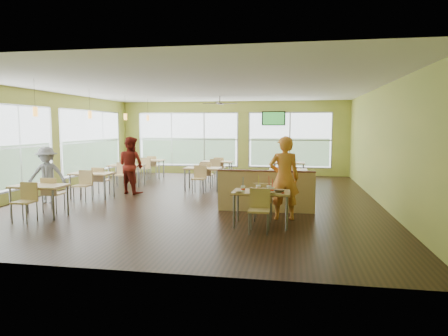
% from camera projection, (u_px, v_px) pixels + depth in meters
% --- Properties ---
extents(room, '(12.00, 12.04, 3.20)m').
position_uv_depth(room, '(201.00, 144.00, 11.63)').
color(room, black).
rests_on(room, ground).
extents(window_bays, '(9.24, 10.24, 2.38)m').
position_uv_depth(window_bays, '(152.00, 143.00, 15.11)').
color(window_bays, white).
rests_on(window_bays, room).
extents(main_table, '(1.22, 1.52, 0.87)m').
position_uv_depth(main_table, '(261.00, 197.00, 8.45)').
color(main_table, tan).
rests_on(main_table, floor).
extents(half_wall_divider, '(2.40, 0.14, 1.04)m').
position_uv_depth(half_wall_divider, '(266.00, 191.00, 9.88)').
color(half_wall_divider, tan).
rests_on(half_wall_divider, floor).
extents(dining_tables, '(6.92, 8.72, 0.87)m').
position_uv_depth(dining_tables, '(183.00, 170.00, 13.59)').
color(dining_tables, tan).
rests_on(dining_tables, floor).
extents(pendant_lights, '(0.11, 7.31, 0.86)m').
position_uv_depth(pendant_lights, '(108.00, 116.00, 12.74)').
color(pendant_lights, '#2D2119').
rests_on(pendant_lights, ceiling).
extents(ceiling_fan, '(1.25, 1.25, 0.29)m').
position_uv_depth(ceiling_fan, '(220.00, 103.00, 14.43)').
color(ceiling_fan, '#2D2119').
rests_on(ceiling_fan, ceiling).
extents(tv_backwall, '(1.00, 0.07, 0.60)m').
position_uv_depth(tv_backwall, '(274.00, 118.00, 17.01)').
color(tv_backwall, black).
rests_on(tv_backwall, wall_back).
extents(man_plaid, '(0.75, 0.54, 1.90)m').
position_uv_depth(man_plaid, '(284.00, 178.00, 9.03)').
color(man_plaid, '#ED581A').
rests_on(man_plaid, floor).
extents(patron_maroon, '(1.07, 0.97, 1.80)m').
position_uv_depth(patron_maroon, '(131.00, 165.00, 12.52)').
color(patron_maroon, '#60160D').
rests_on(patron_maroon, floor).
extents(patron_grey, '(1.15, 0.92, 1.56)m').
position_uv_depth(patron_grey, '(47.00, 175.00, 11.01)').
color(patron_grey, slate).
rests_on(patron_grey, floor).
extents(cup_blue, '(0.10, 0.10, 0.35)m').
position_uv_depth(cup_blue, '(243.00, 189.00, 8.32)').
color(cup_blue, white).
rests_on(cup_blue, main_table).
extents(cup_yellow, '(0.11, 0.11, 0.38)m').
position_uv_depth(cup_yellow, '(258.00, 188.00, 8.36)').
color(cup_yellow, white).
rests_on(cup_yellow, main_table).
extents(cup_red_near, '(0.10, 0.10, 0.37)m').
position_uv_depth(cup_red_near, '(269.00, 189.00, 8.28)').
color(cup_red_near, white).
rests_on(cup_red_near, main_table).
extents(cup_red_far, '(0.09, 0.09, 0.31)m').
position_uv_depth(cup_red_far, '(272.00, 190.00, 8.24)').
color(cup_red_far, white).
rests_on(cup_red_far, main_table).
extents(food_basket, '(0.23, 0.23, 0.05)m').
position_uv_depth(food_basket, '(279.00, 191.00, 8.33)').
color(food_basket, black).
rests_on(food_basket, main_table).
extents(ketchup_cup, '(0.06, 0.06, 0.02)m').
position_uv_depth(ketchup_cup, '(283.00, 193.00, 8.15)').
color(ketchup_cup, '#99290E').
rests_on(ketchup_cup, main_table).
extents(wrapper_left, '(0.17, 0.16, 0.04)m').
position_uv_depth(wrapper_left, '(239.00, 192.00, 8.24)').
color(wrapper_left, olive).
rests_on(wrapper_left, main_table).
extents(wrapper_mid, '(0.24, 0.23, 0.05)m').
position_uv_depth(wrapper_mid, '(263.00, 189.00, 8.52)').
color(wrapper_mid, olive).
rests_on(wrapper_mid, main_table).
extents(wrapper_right, '(0.16, 0.14, 0.04)m').
position_uv_depth(wrapper_right, '(272.00, 193.00, 8.10)').
color(wrapper_right, olive).
rests_on(wrapper_right, main_table).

